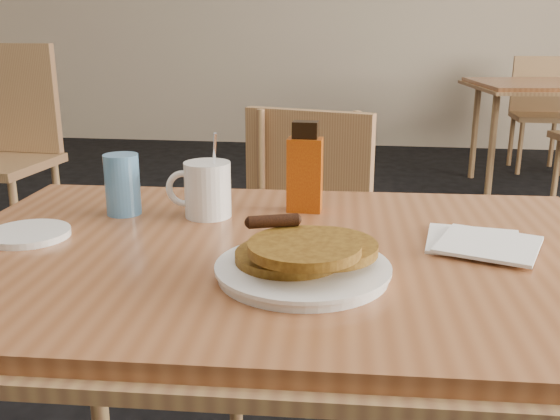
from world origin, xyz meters
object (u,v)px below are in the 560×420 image
object	(u,v)px
coffee_mug	(206,188)
blue_tumbler	(122,184)
main_table	(279,272)
chair_main_far	(304,236)
pancake_plate	(304,261)
syrup_bottle	(305,170)
chair_neighbor_far	(538,103)
chair_wall_extra	(4,135)

from	to	relation	value
coffee_mug	blue_tumbler	size ratio (longest dim) A/B	1.41
main_table	coffee_mug	bearing A→B (deg)	135.52
chair_main_far	blue_tumbler	distance (m)	0.72
main_table	pancake_plate	world-z (taller)	pancake_plate
main_table	syrup_bottle	xyz separation A→B (m)	(0.02, 0.23, 0.13)
main_table	chair_main_far	xyz separation A→B (m)	(-0.03, 0.74, -0.19)
syrup_bottle	blue_tumbler	bearing A→B (deg)	-167.48
pancake_plate	syrup_bottle	size ratio (longest dim) A/B	1.45
main_table	coffee_mug	size ratio (longest dim) A/B	7.28
chair_main_far	pancake_plate	distance (m)	0.90
chair_neighbor_far	syrup_bottle	xyz separation A→B (m)	(-1.46, -3.99, 0.31)
main_table	blue_tumbler	distance (m)	0.38
chair_wall_extra	blue_tumbler	world-z (taller)	chair_wall_extra
main_table	coffee_mug	xyz separation A→B (m)	(-0.16, 0.16, 0.10)
coffee_mug	blue_tumbler	distance (m)	0.17
chair_main_far	pancake_plate	bearing A→B (deg)	-68.06
chair_main_far	chair_wall_extra	bearing A→B (deg)	163.64
chair_neighbor_far	pancake_plate	size ratio (longest dim) A/B	3.36
main_table	chair_neighbor_far	bearing A→B (deg)	70.69
chair_neighbor_far	chair_main_far	bearing A→B (deg)	-113.09
blue_tumbler	main_table	bearing A→B (deg)	-25.05
pancake_plate	syrup_bottle	world-z (taller)	syrup_bottle
main_table	blue_tumbler	bearing A→B (deg)	154.95
chair_main_far	blue_tumbler	bearing A→B (deg)	-100.88
chair_neighbor_far	syrup_bottle	distance (m)	4.26
chair_main_far	coffee_mug	size ratio (longest dim) A/B	5.17
coffee_mug	chair_neighbor_far	bearing A→B (deg)	71.94
chair_neighbor_far	syrup_bottle	world-z (taller)	syrup_bottle
main_table	pancake_plate	xyz separation A→B (m)	(0.05, -0.12, 0.07)
chair_neighbor_far	coffee_mug	xyz separation A→B (m)	(-1.64, -4.05, 0.28)
chair_main_far	syrup_bottle	distance (m)	0.60
main_table	chair_main_far	world-z (taller)	chair_main_far
chair_neighbor_far	blue_tumbler	distance (m)	4.45
main_table	chair_neighbor_far	distance (m)	4.47
blue_tumbler	coffee_mug	bearing A→B (deg)	2.43
main_table	chair_wall_extra	world-z (taller)	chair_wall_extra
main_table	chair_wall_extra	bearing A→B (deg)	132.01
syrup_bottle	chair_main_far	bearing A→B (deg)	96.76
blue_tumbler	syrup_bottle	bearing A→B (deg)	11.38
chair_main_far	syrup_bottle	xyz separation A→B (m)	(0.05, -0.51, 0.31)
chair_wall_extra	pancake_plate	world-z (taller)	chair_wall_extra
main_table	pancake_plate	distance (m)	0.14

